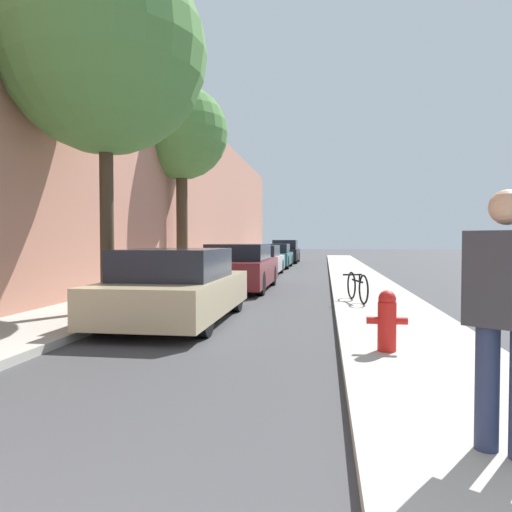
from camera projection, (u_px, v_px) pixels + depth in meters
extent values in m
plane|color=#3D3D3F|center=(276.00, 282.00, 16.56)|extent=(120.00, 120.00, 0.00)
cube|color=#ADA89E|center=(195.00, 279.00, 16.98)|extent=(2.00, 52.00, 0.12)
cube|color=#ADA89E|center=(360.00, 281.00, 16.14)|extent=(2.00, 52.00, 0.12)
cube|color=tan|center=(159.00, 183.00, 17.06)|extent=(0.70, 52.00, 7.04)
cylinder|color=black|center=(159.00, 294.00, 9.98)|extent=(0.22, 0.65, 0.65)
cylinder|color=black|center=(235.00, 296.00, 9.74)|extent=(0.22, 0.65, 0.65)
cylinder|color=black|center=(102.00, 313.00, 7.40)|extent=(0.22, 0.65, 0.65)
cylinder|color=black|center=(203.00, 316.00, 7.16)|extent=(0.22, 0.65, 0.65)
cube|color=tan|center=(178.00, 295.00, 8.57)|extent=(1.85, 4.21, 0.61)
cube|color=black|center=(175.00, 264.00, 8.38)|extent=(1.63, 2.19, 0.52)
cylinder|color=black|center=(225.00, 275.00, 15.59)|extent=(0.22, 0.64, 0.64)
cylinder|color=black|center=(272.00, 275.00, 15.36)|extent=(0.22, 0.64, 0.64)
cylinder|color=black|center=(203.00, 283.00, 12.80)|extent=(0.22, 0.64, 0.64)
cylinder|color=black|center=(260.00, 283.00, 12.57)|extent=(0.22, 0.64, 0.64)
cube|color=maroon|center=(241.00, 272.00, 14.07)|extent=(1.79, 4.55, 0.71)
cube|color=black|center=(239.00, 252.00, 13.87)|extent=(1.57, 2.37, 0.47)
cylinder|color=black|center=(247.00, 266.00, 21.22)|extent=(0.22, 0.62, 0.62)
cylinder|color=black|center=(281.00, 266.00, 21.00)|extent=(0.22, 0.62, 0.62)
cylinder|color=black|center=(235.00, 270.00, 18.51)|extent=(0.22, 0.62, 0.62)
cylinder|color=black|center=(274.00, 270.00, 18.29)|extent=(0.22, 0.62, 0.62)
cube|color=silver|center=(259.00, 264.00, 19.75)|extent=(1.74, 4.42, 0.63)
cube|color=black|center=(259.00, 251.00, 19.56)|extent=(1.54, 2.30, 0.45)
cylinder|color=black|center=(264.00, 260.00, 26.65)|extent=(0.22, 0.68, 0.68)
cylinder|color=black|center=(290.00, 260.00, 26.43)|extent=(0.22, 0.68, 0.68)
cylinder|color=black|center=(258.00, 262.00, 24.10)|extent=(0.22, 0.68, 0.68)
cylinder|color=black|center=(287.00, 262.00, 23.89)|extent=(0.22, 0.68, 0.68)
cube|color=#1E6066|center=(275.00, 258.00, 25.26)|extent=(1.68, 4.16, 0.61)
cube|color=black|center=(274.00, 248.00, 25.08)|extent=(1.48, 2.16, 0.47)
cylinder|color=black|center=(276.00, 257.00, 32.05)|extent=(0.22, 0.67, 0.67)
cylinder|color=black|center=(298.00, 257.00, 31.84)|extent=(0.22, 0.67, 0.67)
cylinder|color=black|center=(272.00, 258.00, 29.54)|extent=(0.22, 0.67, 0.67)
cylinder|color=black|center=(296.00, 258.00, 29.33)|extent=(0.22, 0.67, 0.67)
cube|color=black|center=(285.00, 255.00, 30.68)|extent=(1.67, 4.09, 0.69)
cube|color=black|center=(285.00, 245.00, 30.50)|extent=(1.47, 2.13, 0.60)
cylinder|color=#423323|center=(107.00, 210.00, 8.99)|extent=(0.26, 0.26, 3.84)
sphere|color=#4C7F3D|center=(105.00, 52.00, 8.89)|extent=(3.82, 3.82, 3.82)
cylinder|color=#423323|center=(182.00, 218.00, 17.12)|extent=(0.41, 0.41, 4.30)
sphere|color=#4C7F3D|center=(182.00, 133.00, 17.02)|extent=(3.34, 3.34, 3.34)
cylinder|color=red|center=(387.00, 327.00, 5.76)|extent=(0.22, 0.22, 0.60)
sphere|color=red|center=(387.00, 299.00, 5.75)|extent=(0.21, 0.21, 0.21)
cylinder|color=red|center=(373.00, 320.00, 5.79)|extent=(0.15, 0.09, 0.09)
cylinder|color=red|center=(401.00, 321.00, 5.74)|extent=(0.15, 0.09, 0.09)
cylinder|color=#283351|center=(487.00, 387.00, 3.05)|extent=(0.21, 0.21, 0.81)
cube|color=#333338|center=(506.00, 279.00, 2.96)|extent=(0.52, 0.46, 0.61)
sphere|color=tan|center=(508.00, 207.00, 2.94)|extent=(0.22, 0.22, 0.22)
torus|color=black|center=(351.00, 285.00, 10.86)|extent=(0.18, 0.62, 0.63)
torus|color=black|center=(364.00, 289.00, 9.95)|extent=(0.18, 0.62, 0.63)
cube|color=black|center=(357.00, 281.00, 10.40)|extent=(0.20, 0.75, 0.04)
cylinder|color=black|center=(360.00, 278.00, 10.24)|extent=(0.04, 0.04, 0.17)
cube|color=black|center=(352.00, 275.00, 10.78)|extent=(0.44, 0.13, 0.04)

